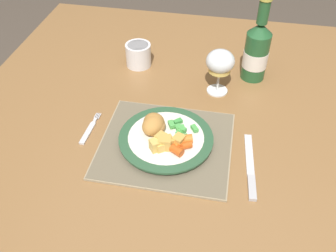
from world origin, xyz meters
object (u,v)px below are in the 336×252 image
bottle (257,51)px  wine_glass (220,63)px  dining_table (189,122)px  fork (89,130)px  drinking_cup (138,54)px  dinner_plate (166,139)px  table_knife (251,171)px

bottle → wine_glass: bearing=-136.6°
wine_glass → bottle: (0.10, 0.09, -0.00)m
wine_glass → dining_table: bearing=-139.1°
fork → bottle: 0.54m
dining_table → drinking_cup: (-0.19, 0.16, 0.12)m
drinking_cup → dining_table: bearing=-39.1°
dinner_plate → drinking_cup: size_ratio=2.95×
dinner_plate → table_knife: dinner_plate is taller
dining_table → drinking_cup: drinking_cup is taller
dinner_plate → table_knife: size_ratio=1.13×
dining_table → table_knife: bearing=-53.4°
table_knife → bottle: 0.41m
drinking_cup → fork: bearing=-98.7°
dinner_plate → drinking_cup: drinking_cup is taller
dinner_plate → wine_glass: 0.28m
fork → table_knife: table_knife is taller
fork → wine_glass: size_ratio=0.90×
dinner_plate → fork: dinner_plate is taller
table_knife → wine_glass: size_ratio=1.54×
dinner_plate → bottle: bottle is taller
dining_table → dinner_plate: (-0.04, -0.19, 0.10)m
dining_table → drinking_cup: 0.28m
drinking_cup → table_knife: bearing=-46.9°
dining_table → wine_glass: size_ratio=9.25×
dining_table → bottle: (0.17, 0.16, 0.17)m
dinner_plate → fork: (-0.21, 0.01, -0.01)m
table_knife → drinking_cup: size_ratio=2.61×
dinner_plate → fork: 0.21m
wine_glass → table_knife: bearing=-70.5°
dining_table → wine_glass: wine_glass is taller
fork → wine_glass: bearing=37.2°
dinner_plate → bottle: size_ratio=0.92×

